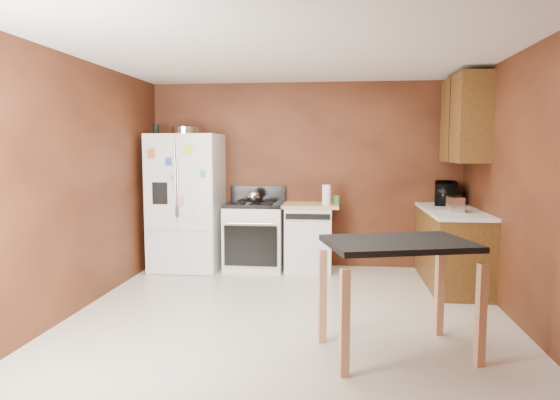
% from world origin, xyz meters
% --- Properties ---
extents(floor, '(4.50, 4.50, 0.00)m').
position_xyz_m(floor, '(0.00, 0.00, 0.00)').
color(floor, beige).
rests_on(floor, ground).
extents(ceiling, '(4.50, 4.50, 0.00)m').
position_xyz_m(ceiling, '(0.00, 0.00, 2.50)').
color(ceiling, white).
rests_on(ceiling, ground).
extents(wall_back, '(4.20, 0.00, 4.20)m').
position_xyz_m(wall_back, '(0.00, 2.25, 1.25)').
color(wall_back, brown).
rests_on(wall_back, ground).
extents(wall_front, '(4.20, 0.00, 4.20)m').
position_xyz_m(wall_front, '(0.00, -2.25, 1.25)').
color(wall_front, brown).
rests_on(wall_front, ground).
extents(wall_left, '(0.00, 4.50, 4.50)m').
position_xyz_m(wall_left, '(-2.10, 0.00, 1.25)').
color(wall_left, brown).
rests_on(wall_left, ground).
extents(wall_right, '(0.00, 4.50, 4.50)m').
position_xyz_m(wall_right, '(2.10, 0.00, 1.25)').
color(wall_right, brown).
rests_on(wall_right, ground).
extents(roasting_pan, '(0.38, 0.38, 0.09)m').
position_xyz_m(roasting_pan, '(-1.55, 1.89, 1.85)').
color(roasting_pan, silver).
rests_on(roasting_pan, refrigerator).
extents(pen_cup, '(0.08, 0.08, 0.13)m').
position_xyz_m(pen_cup, '(-1.93, 1.81, 1.86)').
color(pen_cup, black).
rests_on(pen_cup, refrigerator).
extents(kettle, '(0.17, 0.17, 0.17)m').
position_xyz_m(kettle, '(-0.65, 1.88, 0.99)').
color(kettle, silver).
rests_on(kettle, gas_range).
extents(paper_towel, '(0.14, 0.14, 0.26)m').
position_xyz_m(paper_towel, '(0.31, 1.82, 1.02)').
color(paper_towel, white).
rests_on(paper_towel, dishwasher).
extents(green_canister, '(0.13, 0.13, 0.11)m').
position_xyz_m(green_canister, '(0.43, 1.99, 0.94)').
color(green_canister, green).
rests_on(green_canister, dishwasher).
extents(toaster, '(0.16, 0.24, 0.17)m').
position_xyz_m(toaster, '(1.77, 1.20, 0.99)').
color(toaster, silver).
rests_on(toaster, right_cabinets).
extents(microwave, '(0.41, 0.53, 0.27)m').
position_xyz_m(microwave, '(1.82, 1.98, 1.03)').
color(microwave, black).
rests_on(microwave, right_cabinets).
extents(refrigerator, '(0.90, 0.80, 1.80)m').
position_xyz_m(refrigerator, '(-1.55, 1.86, 0.90)').
color(refrigerator, white).
rests_on(refrigerator, ground).
extents(gas_range, '(0.76, 0.68, 1.10)m').
position_xyz_m(gas_range, '(-0.64, 1.92, 0.46)').
color(gas_range, white).
rests_on(gas_range, ground).
extents(dishwasher, '(0.78, 0.63, 0.89)m').
position_xyz_m(dishwasher, '(0.08, 1.95, 0.45)').
color(dishwasher, white).
rests_on(dishwasher, ground).
extents(right_cabinets, '(0.63, 1.58, 2.45)m').
position_xyz_m(right_cabinets, '(1.84, 1.48, 0.91)').
color(right_cabinets, brown).
rests_on(right_cabinets, ground).
extents(island, '(1.25, 0.99, 0.91)m').
position_xyz_m(island, '(0.92, -0.69, 0.75)').
color(island, black).
rests_on(island, ground).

